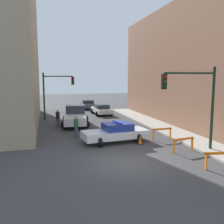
% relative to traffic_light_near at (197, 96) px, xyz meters
% --- Properties ---
extents(ground_plane, '(120.00, 120.00, 0.00)m').
position_rel_traffic_light_near_xyz_m(ground_plane, '(-4.73, -0.83, -3.53)').
color(ground_plane, '#424244').
extents(sidewalk_right, '(2.40, 44.00, 0.12)m').
position_rel_traffic_light_near_xyz_m(sidewalk_right, '(1.47, -0.83, -3.47)').
color(sidewalk_right, '#B2ADA3').
rests_on(sidewalk_right, ground_plane).
extents(traffic_light_near, '(3.64, 0.35, 5.20)m').
position_rel_traffic_light_near_xyz_m(traffic_light_near, '(0.00, 0.00, 0.00)').
color(traffic_light_near, black).
rests_on(traffic_light_near, sidewalk_right).
extents(traffic_light_far, '(3.44, 0.35, 5.20)m').
position_rel_traffic_light_near_xyz_m(traffic_light_far, '(-8.03, 15.14, -0.13)').
color(traffic_light_far, black).
rests_on(traffic_light_far, ground_plane).
extents(police_car, '(4.88, 2.70, 1.52)m').
position_rel_traffic_light_near_xyz_m(police_car, '(-4.17, 3.57, -2.81)').
color(police_car, white).
rests_on(police_car, ground_plane).
extents(white_truck, '(3.07, 5.61, 1.90)m').
position_rel_traffic_light_near_xyz_m(white_truck, '(-6.19, 10.93, -2.62)').
color(white_truck, silver).
rests_on(white_truck, ground_plane).
extents(parked_car_near, '(2.39, 4.37, 1.31)m').
position_rel_traffic_light_near_xyz_m(parked_car_near, '(-2.17, 17.13, -2.86)').
color(parked_car_near, silver).
rests_on(parked_car_near, ground_plane).
extents(parked_car_mid, '(2.42, 4.39, 1.31)m').
position_rel_traffic_light_near_xyz_m(parked_car_mid, '(-2.81, 23.79, -2.86)').
color(parked_car_mid, '#474C51').
rests_on(parked_car_mid, ground_plane).
extents(pedestrian_crossing, '(0.48, 0.48, 1.66)m').
position_rel_traffic_light_near_xyz_m(pedestrian_crossing, '(-6.74, 5.83, -2.67)').
color(pedestrian_crossing, '#474C66').
rests_on(pedestrian_crossing, ground_plane).
extents(pedestrian_corner, '(0.43, 0.43, 1.66)m').
position_rel_traffic_light_near_xyz_m(pedestrian_corner, '(-7.92, 10.37, -2.67)').
color(pedestrian_corner, '#474C66').
rests_on(pedestrian_corner, ground_plane).
extents(barrier_mid, '(1.59, 0.39, 0.90)m').
position_rel_traffic_light_near_xyz_m(barrier_mid, '(-0.50, -2.97, -2.91)').
color(barrier_mid, orange).
rests_on(barrier_mid, ground_plane).
extents(barrier_back, '(1.59, 0.40, 0.90)m').
position_rel_traffic_light_near_xyz_m(barrier_back, '(-0.70, 0.16, -2.91)').
color(barrier_back, orange).
rests_on(barrier_back, ground_plane).
extents(barrier_corner, '(1.60, 0.24, 0.90)m').
position_rel_traffic_light_near_xyz_m(barrier_corner, '(-0.62, 3.32, -2.91)').
color(barrier_corner, orange).
rests_on(barrier_corner, ground_plane).
extents(traffic_cone, '(0.36, 0.36, 0.66)m').
position_rel_traffic_light_near_xyz_m(traffic_cone, '(-2.68, 2.51, -3.21)').
color(traffic_cone, black).
rests_on(traffic_cone, ground_plane).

